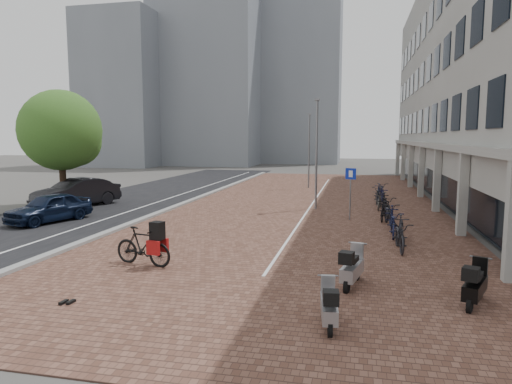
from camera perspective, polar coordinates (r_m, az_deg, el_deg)
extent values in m
plane|color=#474442|center=(16.36, -4.58, -7.01)|extent=(140.00, 140.00, 0.00)
cube|color=brown|center=(27.58, 6.77, -1.30)|extent=(14.50, 42.00, 0.04)
cube|color=black|center=(30.68, -14.14, -0.65)|extent=(8.00, 50.00, 0.03)
cube|color=gray|center=(29.14, -7.26, -0.76)|extent=(0.35, 42.00, 0.14)
cube|color=white|center=(29.83, -10.70, -0.73)|extent=(0.12, 44.00, 0.00)
cube|color=white|center=(27.56, 7.18, -1.26)|extent=(0.10, 30.00, 0.00)
cube|color=#A7A7A2|center=(32.59, 28.04, 14.18)|extent=(8.00, 40.00, 13.00)
cube|color=black|center=(31.64, 21.40, 2.39)|extent=(0.15, 38.00, 3.20)
cube|color=#A7A7A2|center=(31.53, 21.18, 5.58)|extent=(1.60, 38.00, 0.30)
cube|color=#A7A7A2|center=(19.74, 24.42, -0.19)|extent=(0.35, 0.35, 3.40)
cube|color=#A7A7A2|center=(25.60, 21.68, 1.43)|extent=(0.35, 0.35, 3.40)
cube|color=#A7A7A2|center=(31.52, 19.96, 2.44)|extent=(0.35, 0.35, 3.40)
cube|color=#A7A7A2|center=(37.47, 18.79, 3.13)|extent=(0.35, 0.35, 3.40)
cube|color=#A7A7A2|center=(43.43, 17.93, 3.63)|extent=(0.35, 0.35, 3.40)
cube|color=#A7A7A2|center=(49.40, 17.28, 4.01)|extent=(0.35, 0.35, 3.40)
cube|color=gray|center=(67.56, -5.83, 17.17)|extent=(14.00, 12.00, 32.00)
cube|color=gray|center=(71.29, 5.54, 14.19)|extent=(12.00, 10.00, 26.00)
cube|color=gray|center=(65.17, -16.04, 11.99)|extent=(10.00, 10.00, 20.00)
imported|color=black|center=(23.12, -24.43, -1.80)|extent=(2.70, 4.27, 1.36)
imported|color=black|center=(27.62, -21.52, -0.07)|extent=(3.46, 5.16, 1.61)
imported|color=black|center=(14.44, -13.95, -6.62)|extent=(2.07, 0.96, 1.20)
cube|color=black|center=(14.33, -14.02, -4.52)|extent=(0.42, 0.40, 0.54)
cube|color=#A11111|center=(14.53, -14.74, -6.32)|extent=(0.44, 0.20, 0.42)
cube|color=#A11111|center=(14.33, -13.17, -6.45)|extent=(0.44, 0.20, 0.42)
cylinder|color=slate|center=(21.85, 11.69, -0.58)|extent=(0.07, 0.07, 2.27)
cube|color=#0D23AE|center=(21.71, 11.76, 2.24)|extent=(0.49, 0.23, 0.52)
cylinder|color=gray|center=(24.77, 7.56, 4.58)|extent=(0.12, 0.12, 5.89)
cylinder|color=gray|center=(35.14, 6.63, 5.04)|extent=(0.12, 0.12, 5.63)
cylinder|color=#382619|center=(28.05, -22.97, 1.25)|extent=(0.37, 0.37, 2.86)
sphere|color=#355E20|center=(27.94, -23.25, 7.10)|extent=(4.50, 4.50, 4.50)
sphere|color=#355E20|center=(28.15, -21.61, 5.92)|extent=(2.86, 2.86, 2.86)
imported|color=black|center=(16.60, 17.57, -5.27)|extent=(0.76, 2.00, 1.04)
imported|color=black|center=(17.73, 17.66, -4.48)|extent=(0.52, 1.76, 1.05)
imported|color=#141837|center=(18.84, 16.85, -3.81)|extent=(0.81, 2.01, 1.04)
imported|color=black|center=(19.97, 16.61, -3.19)|extent=(0.63, 1.78, 1.05)
imported|color=black|center=(21.10, 16.31, -2.67)|extent=(0.88, 2.03, 1.04)
imported|color=black|center=(22.22, 15.72, -2.16)|extent=(0.84, 1.81, 1.05)
imported|color=black|center=(23.37, 16.10, -1.75)|extent=(0.79, 2.01, 1.04)
imported|color=black|center=(24.50, 15.66, -1.33)|extent=(0.64, 1.78, 1.05)
imported|color=#4C4945|center=(25.63, 15.22, -0.98)|extent=(0.90, 2.04, 1.04)
imported|color=#16153A|center=(26.78, 15.50, -0.64)|extent=(0.64, 1.78, 1.05)
imported|color=black|center=(27.91, 15.00, -0.34)|extent=(0.86, 2.03, 1.04)
imported|color=#17203F|center=(29.06, 15.09, -0.06)|extent=(0.61, 1.78, 1.05)
imported|color=black|center=(30.21, 15.46, 0.18)|extent=(0.74, 1.99, 1.04)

